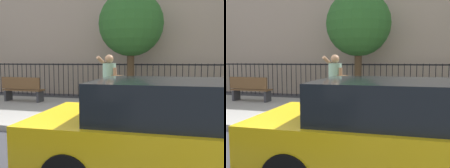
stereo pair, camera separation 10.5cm
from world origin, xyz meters
TOP-DOWN VIEW (x-y plane):
  - ground_plane at (0.00, 0.00)m, footprint 60.00×60.00m
  - sidewalk at (0.00, 2.20)m, footprint 28.00×4.40m
  - building_facade at (0.00, 8.50)m, footprint 28.00×4.00m
  - iron_fence at (0.00, 5.90)m, footprint 12.03×0.04m
  - taxi_yellow at (3.04, -1.52)m, footprint 4.23×1.91m
  - pedestrian_on_phone at (1.41, 1.06)m, footprint 0.72×0.61m
  - street_bench at (-2.59, 3.15)m, footprint 1.60×0.45m
  - street_tree_near at (1.29, 5.12)m, footprint 2.70×2.70m

SIDE VIEW (x-z plane):
  - ground_plane at x=0.00m, z-range 0.00..0.00m
  - sidewalk at x=0.00m, z-range 0.00..0.15m
  - street_bench at x=-2.59m, z-range 0.18..1.13m
  - taxi_yellow at x=3.04m, z-range -0.02..1.43m
  - iron_fence at x=0.00m, z-range 0.22..1.82m
  - pedestrian_on_phone at x=1.41m, z-range 0.29..2.02m
  - street_tree_near at x=1.29m, z-range 0.93..5.54m
  - building_facade at x=0.00m, z-range 0.00..9.57m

